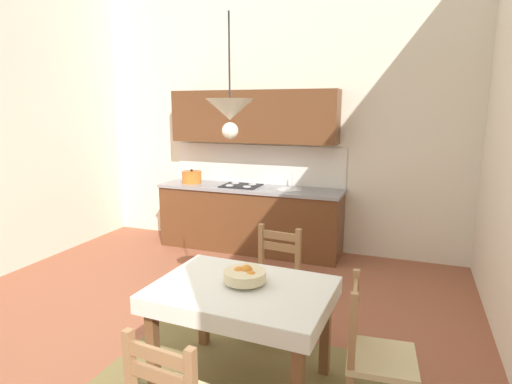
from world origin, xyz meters
TOP-DOWN VIEW (x-y plane):
  - ground_plane at (0.00, 0.00)m, footprint 5.85×6.35m
  - wall_back at (0.00, 2.94)m, footprint 5.85×0.12m
  - kitchen_cabinetry at (-0.23, 2.60)m, footprint 2.57×0.63m
  - dining_table at (0.81, -0.19)m, footprint 1.26×0.92m
  - dining_chair_window_side at (1.72, -0.22)m, footprint 0.46×0.46m
  - dining_chair_kitchen_side at (0.77, 0.60)m, footprint 0.46×0.46m
  - fruit_bowl at (0.81, -0.14)m, footprint 0.30×0.30m
  - pendant_lamp at (0.70, -0.13)m, footprint 0.32×0.32m

SIDE VIEW (x-z plane):
  - ground_plane at x=0.00m, z-range -0.10..0.00m
  - dining_chair_window_side at x=1.72m, z-range -0.02..0.91m
  - dining_chair_kitchen_side at x=0.77m, z-range -0.02..0.91m
  - dining_table at x=0.81m, z-range 0.23..0.99m
  - fruit_bowl at x=0.81m, z-range 0.75..0.87m
  - kitchen_cabinetry at x=-0.23m, z-range -0.24..1.96m
  - pendant_lamp at x=0.70m, z-range 1.55..2.35m
  - wall_back at x=0.00m, z-range 0.00..3.97m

